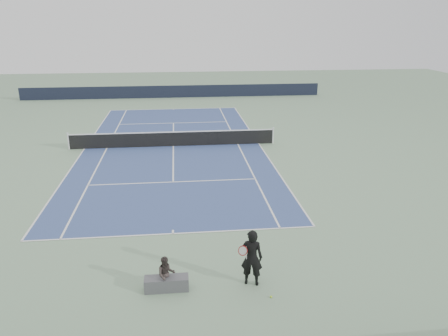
{
  "coord_description": "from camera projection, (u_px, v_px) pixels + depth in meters",
  "views": [
    {
      "loc": [
        0.33,
        -26.7,
        7.71
      ],
      "look_at": [
        2.39,
        -7.69,
        1.1
      ],
      "focal_mm": 35.0,
      "sensor_mm": 36.0,
      "label": 1
    }
  ],
  "objects": [
    {
      "name": "tennis_ball",
      "position": [
        271.0,
        297.0,
        12.67
      ],
      "size": [
        0.07,
        0.07,
        0.07
      ],
      "primitive_type": "sphere",
      "color": "#B5DD2D",
      "rests_on": "ground"
    },
    {
      "name": "ground",
      "position": [
        173.0,
        146.0,
        27.58
      ],
      "size": [
        80.0,
        80.0,
        0.0
      ],
      "primitive_type": "plane",
      "color": "gray"
    },
    {
      "name": "tennis_net",
      "position": [
        173.0,
        139.0,
        27.41
      ],
      "size": [
        12.9,
        0.1,
        1.07
      ],
      "color": "silver",
      "rests_on": "ground"
    },
    {
      "name": "court_surface",
      "position": [
        173.0,
        146.0,
        27.57
      ],
      "size": [
        10.97,
        23.77,
        0.01
      ],
      "primitive_type": "cube",
      "color": "#354A7E",
      "rests_on": "ground"
    },
    {
      "name": "tennis_player",
      "position": [
        252.0,
        257.0,
        13.07
      ],
      "size": [
        0.85,
        0.66,
        1.81
      ],
      "color": "black",
      "rests_on": "ground"
    },
    {
      "name": "windscreen_far",
      "position": [
        173.0,
        92.0,
        44.18
      ],
      "size": [
        30.0,
        0.25,
        1.2
      ],
      "primitive_type": "cube",
      "color": "black",
      "rests_on": "ground"
    },
    {
      "name": "spectator_bench",
      "position": [
        166.0,
        279.0,
        12.93
      ],
      "size": [
        1.35,
        0.57,
        1.12
      ],
      "color": "#4C4C50",
      "rests_on": "ground"
    }
  ]
}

